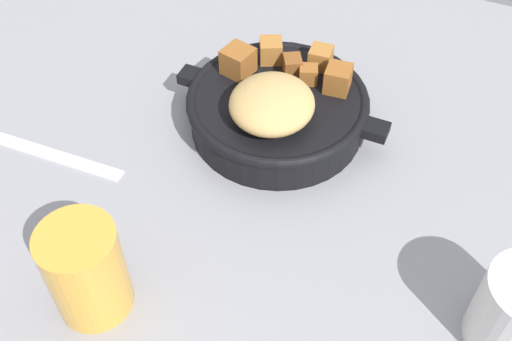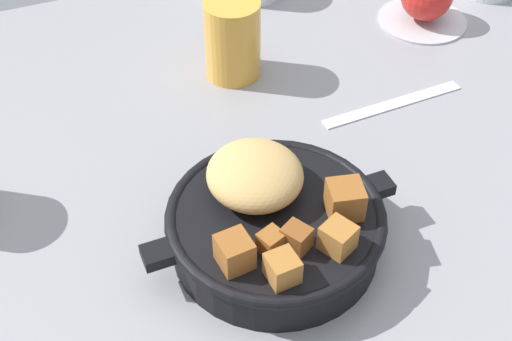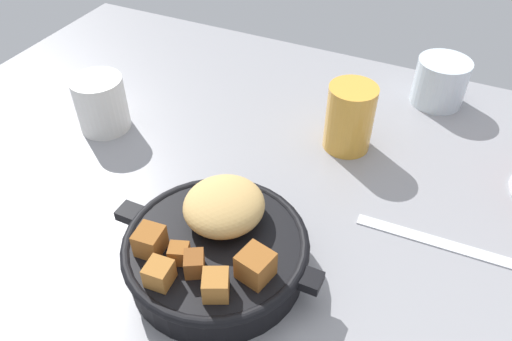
{
  "view_description": "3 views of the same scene",
  "coord_description": "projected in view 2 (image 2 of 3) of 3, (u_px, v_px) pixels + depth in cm",
  "views": [
    {
      "loc": [
        -18.09,
        38.56,
        49.65
      ],
      "look_at": [
        -2.39,
        2.49,
        5.24
      ],
      "focal_mm": 43.25,
      "sensor_mm": 36.0,
      "label": 1
    },
    {
      "loc": [
        -17.62,
        -46.64,
        49.88
      ],
      "look_at": [
        0.5,
        -3.1,
        4.39
      ],
      "focal_mm": 47.63,
      "sensor_mm": 36.0,
      "label": 2
    },
    {
      "loc": [
        18.57,
        -38.4,
        45.19
      ],
      "look_at": [
        0.76,
        -0.39,
        7.97
      ],
      "focal_mm": 34.72,
      "sensor_mm": 36.0,
      "label": 3
    }
  ],
  "objects": [
    {
      "name": "ground_plane",
      "position": [
        240.0,
        191.0,
        0.71
      ],
      "size": [
        114.92,
        89.03,
        2.4
      ],
      "primitive_type": "cube",
      "color": "gray"
    },
    {
      "name": "saucer_plate",
      "position": [
        422.0,
        19.0,
        0.93
      ],
      "size": [
        12.11,
        12.11,
        0.6
      ],
      "primitive_type": "cylinder",
      "color": "#B7BABF",
      "rests_on": "ground_plane"
    },
    {
      "name": "butter_knife",
      "position": [
        393.0,
        104.0,
        0.8
      ],
      "size": [
        18.36,
        2.23,
        0.36
      ],
      "primitive_type": "cube",
      "rotation": [
        0.0,
        0.0,
        0.03
      ],
      "color": "silver",
      "rests_on": "ground_plane"
    },
    {
      "name": "juice_glass_amber",
      "position": [
        233.0,
        39.0,
        0.81
      ],
      "size": [
        6.77,
        6.77,
        9.79
      ],
      "primitive_type": "cylinder",
      "color": "gold",
      "rests_on": "ground_plane"
    },
    {
      "name": "cast_iron_skillet",
      "position": [
        271.0,
        220.0,
        0.62
      ],
      "size": [
        24.54,
        20.29,
        8.56
      ],
      "color": "black",
      "rests_on": "ground_plane"
    }
  ]
}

